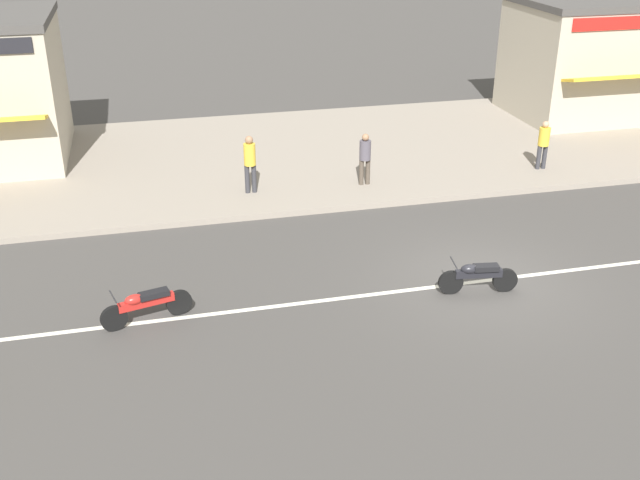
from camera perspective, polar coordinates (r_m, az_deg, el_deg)
ground_plane at (r=17.76m, az=12.34°, el=-3.07°), size 160.00×160.00×0.00m
lane_centre_stripe at (r=17.76m, az=12.34°, el=-3.06°), size 50.40×0.14×0.01m
kerb_strip at (r=26.06m, az=3.29°, el=6.95°), size 68.00×10.00×0.15m
motorcycle_0 at (r=15.99m, az=-13.14°, el=-4.80°), size 1.91×0.73×0.80m
motorcycle_2 at (r=17.05m, az=11.92°, el=-2.69°), size 1.80×0.56×0.80m
pedestrian_mid_kerb at (r=24.64m, az=16.67°, el=7.21°), size 0.34×0.34×1.55m
pedestrian_by_shop at (r=21.74m, az=-5.37°, el=6.10°), size 0.34×0.34×1.72m
pedestrian_far_end at (r=22.35m, az=3.45°, el=6.46°), size 0.34×0.34×1.57m
shopfront_mid_block at (r=31.22m, az=19.89°, el=12.95°), size 5.64×5.34×4.40m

